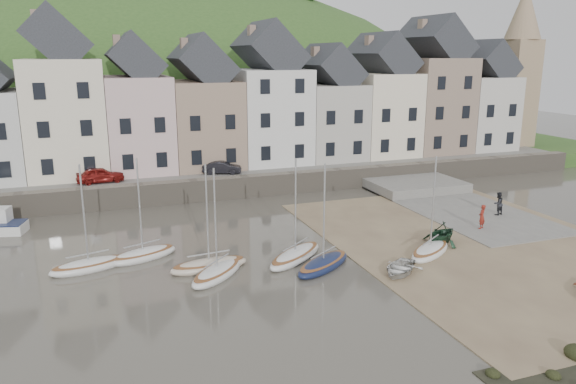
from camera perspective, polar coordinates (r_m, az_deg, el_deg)
name	(u,v)px	position (r m, az deg, el deg)	size (l,w,h in m)	color
ground	(323,266)	(32.00, 3.69, -7.70)	(160.00, 160.00, 0.00)	#474237
quay_land	(208,158)	(61.40, -8.31, 3.53)	(90.00, 30.00, 1.50)	#305120
quay_street	(234,171)	(50.24, -5.64, 2.19)	(70.00, 7.00, 0.10)	slate
seawall	(244,186)	(47.08, -4.56, 0.59)	(70.00, 1.20, 1.80)	slate
beach	(480,244)	(37.53, 19.35, -5.11)	(18.00, 26.00, 0.06)	brown
slipway	(455,206)	(45.90, 17.01, -1.43)	(8.00, 18.00, 0.12)	slate
hillside	(146,244)	(92.42, -14.53, -5.21)	(134.40, 84.00, 84.00)	#305120
townhouse_terrace	(241,103)	(53.20, -4.89, 9.16)	(61.05, 8.00, 13.93)	white
church_spire	(520,62)	(69.20, 22.95, 12.36)	(4.00, 4.00, 18.00)	#997F60
sailboat_0	(89,265)	(33.32, -20.01, -7.17)	(4.58, 2.55, 6.32)	silver
sailboat_1	(143,254)	(34.07, -14.84, -6.30)	(4.53, 2.93, 6.32)	silver
sailboat_2	(209,265)	(31.71, -8.21, -7.51)	(4.65, 1.96, 6.32)	beige
sailboat_3	(217,272)	(30.62, -7.38, -8.29)	(4.17, 4.15, 6.32)	silver
sailboat_4	(295,255)	(32.82, 0.77, -6.61)	(4.95, 4.38, 6.32)	silver
sailboat_5	(323,264)	(31.63, 3.69, -7.45)	(4.73, 3.87, 6.32)	#151E41
sailboat_6	(430,250)	(34.70, 14.55, -5.90)	(4.45, 3.66, 6.32)	silver
rowboat_white	(400,268)	(31.30, 11.54, -7.76)	(2.10, 2.94, 0.61)	silver
rowboat_green	(441,233)	(36.48, 15.66, -4.12)	(2.38, 2.75, 1.45)	#163320
person_red	(482,217)	(40.26, 19.50, -2.43)	(0.62, 0.41, 1.70)	maroon
person_dark	(498,203)	(44.10, 21.00, -1.12)	(0.85, 0.67, 1.76)	black
car_left	(100,175)	(47.66, -18.94, 1.69)	(1.52, 3.78, 1.29)	maroon
car_right	(222,168)	(48.86, -6.87, 2.54)	(1.18, 3.38, 1.11)	black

